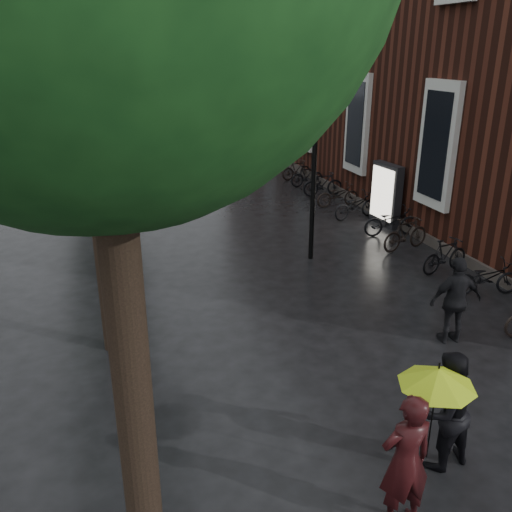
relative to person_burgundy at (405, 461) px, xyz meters
name	(u,v)px	position (x,y,z in m)	size (l,w,h in m)	color
brick_building	(424,39)	(11.34, 17.90, 5.06)	(10.20, 33.20, 12.00)	#38160F
street_trees	(80,22)	(-3.12, 14.35, 5.40)	(4.33, 34.03, 8.91)	black
person_burgundy	(405,461)	(0.00, 0.00, 0.00)	(0.68, 0.45, 1.87)	black
person_black	(445,410)	(1.08, 0.74, -0.04)	(0.88, 0.68, 1.80)	black
lime_umbrella	(438,377)	(0.61, 0.40, 0.82)	(0.99, 0.99, 1.47)	black
pedestrian_walking	(456,300)	(3.39, 3.68, -0.02)	(1.07, 0.44, 1.82)	black
parked_bicycles	(375,215)	(5.50, 10.79, -0.47)	(2.12, 15.55, 1.00)	black
ad_lightbox	(386,194)	(6.03, 11.07, 0.11)	(0.31, 1.38, 2.08)	black
lamp_post	(314,159)	(2.44, 8.85, 1.90)	(0.24, 0.24, 4.68)	black
cycle_sign	(106,148)	(-2.64, 17.27, 1.06)	(0.16, 0.55, 3.02)	#262628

